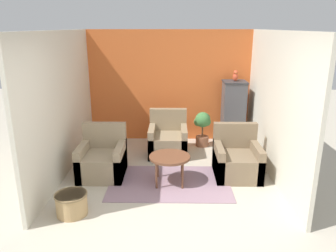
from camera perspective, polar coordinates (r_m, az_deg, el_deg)
name	(u,v)px	position (r m, az deg, el deg)	size (l,w,h in m)	color
ground_plane	(166,231)	(4.46, -0.40, -17.87)	(20.00, 20.00, 0.00)	beige
wall_back_accent	(169,86)	(7.47, 0.23, 6.93)	(3.74, 0.06, 2.49)	orange
wall_left	(62,105)	(5.96, -17.98, 3.51)	(0.06, 3.67, 2.49)	beige
wall_right	(275,106)	(5.91, 18.15, 3.38)	(0.06, 3.67, 2.49)	beige
area_rug	(170,183)	(5.64, 0.28, -9.82)	(2.03, 1.34, 0.01)	gray
coffee_table	(170,159)	(5.45, 0.29, -5.70)	(0.68, 0.68, 0.49)	brown
armchair_left	(103,160)	(5.92, -11.33, -5.84)	(0.78, 0.80, 0.89)	#9E896B
armchair_right	(237,160)	(5.92, 11.87, -5.88)	(0.78, 0.80, 0.89)	#7A664C
armchair_middle	(168,140)	(6.78, -0.01, -2.51)	(0.78, 0.80, 0.89)	#8E7A5B
birdcage	(233,113)	(7.33, 11.27, 2.18)	(0.50, 0.50, 1.43)	#353539
parrot	(235,76)	(7.17, 11.65, 8.52)	(0.11, 0.20, 0.24)	#D14C2D
potted_plant	(202,126)	(7.19, 6.02, 0.05)	(0.37, 0.33, 0.77)	brown
wicker_basket	(72,203)	(4.90, -16.43, -12.79)	(0.45, 0.45, 0.32)	tan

